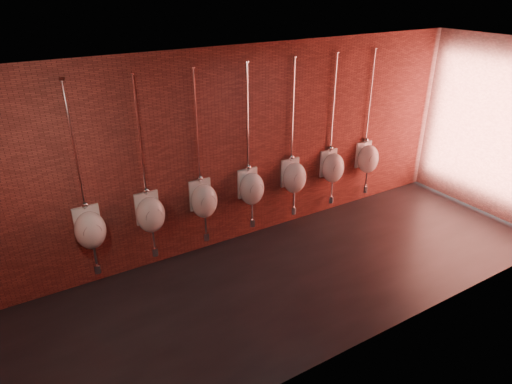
{
  "coord_description": "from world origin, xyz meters",
  "views": [
    {
      "loc": [
        -3.52,
        -4.47,
        4.1
      ],
      "look_at": [
        -0.24,
        0.9,
        1.1
      ],
      "focal_mm": 32.0,
      "sensor_mm": 36.0,
      "label": 1
    }
  ],
  "objects_px": {
    "urinal_1": "(150,214)",
    "urinal_6": "(368,158)",
    "urinal_3": "(252,188)",
    "urinal_5": "(333,167)",
    "urinal_0": "(90,229)",
    "urinal_4": "(294,177)",
    "urinal_2": "(204,200)"
  },
  "relations": [
    {
      "from": "urinal_3",
      "to": "urinal_5",
      "type": "relative_size",
      "value": 1.0
    },
    {
      "from": "urinal_6",
      "to": "urinal_5",
      "type": "bearing_deg",
      "value": 180.0
    },
    {
      "from": "urinal_5",
      "to": "urinal_6",
      "type": "distance_m",
      "value": 0.86
    },
    {
      "from": "urinal_1",
      "to": "urinal_6",
      "type": "xyz_separation_m",
      "value": [
        4.31,
        0.0,
        0.0
      ]
    },
    {
      "from": "urinal_0",
      "to": "urinal_6",
      "type": "relative_size",
      "value": 1.0
    },
    {
      "from": "urinal_0",
      "to": "urinal_3",
      "type": "relative_size",
      "value": 1.0
    },
    {
      "from": "urinal_0",
      "to": "urinal_4",
      "type": "height_order",
      "value": "same"
    },
    {
      "from": "urinal_2",
      "to": "urinal_5",
      "type": "relative_size",
      "value": 1.0
    },
    {
      "from": "urinal_2",
      "to": "urinal_6",
      "type": "distance_m",
      "value": 3.45
    },
    {
      "from": "urinal_6",
      "to": "urinal_2",
      "type": "bearing_deg",
      "value": 180.0
    },
    {
      "from": "urinal_3",
      "to": "urinal_6",
      "type": "bearing_deg",
      "value": 0.0
    },
    {
      "from": "urinal_1",
      "to": "urinal_2",
      "type": "distance_m",
      "value": 0.86
    },
    {
      "from": "urinal_2",
      "to": "urinal_3",
      "type": "bearing_deg",
      "value": 0.0
    },
    {
      "from": "urinal_3",
      "to": "urinal_4",
      "type": "height_order",
      "value": "same"
    },
    {
      "from": "urinal_3",
      "to": "urinal_5",
      "type": "height_order",
      "value": "same"
    },
    {
      "from": "urinal_3",
      "to": "urinal_5",
      "type": "bearing_deg",
      "value": 0.0
    },
    {
      "from": "urinal_4",
      "to": "urinal_6",
      "type": "xyz_separation_m",
      "value": [
        1.72,
        0.0,
        0.0
      ]
    },
    {
      "from": "urinal_5",
      "to": "urinal_6",
      "type": "bearing_deg",
      "value": 0.0
    },
    {
      "from": "urinal_0",
      "to": "urinal_3",
      "type": "bearing_deg",
      "value": 0.0
    },
    {
      "from": "urinal_4",
      "to": "urinal_5",
      "type": "relative_size",
      "value": 1.0
    },
    {
      "from": "urinal_3",
      "to": "urinal_4",
      "type": "distance_m",
      "value": 0.86
    },
    {
      "from": "urinal_2",
      "to": "urinal_4",
      "type": "bearing_deg",
      "value": 0.0
    },
    {
      "from": "urinal_0",
      "to": "urinal_5",
      "type": "xyz_separation_m",
      "value": [
        4.31,
        0.0,
        0.0
      ]
    },
    {
      "from": "urinal_0",
      "to": "urinal_2",
      "type": "bearing_deg",
      "value": 0.0
    },
    {
      "from": "urinal_4",
      "to": "urinal_0",
      "type": "bearing_deg",
      "value": 180.0
    },
    {
      "from": "urinal_1",
      "to": "urinal_5",
      "type": "height_order",
      "value": "same"
    },
    {
      "from": "urinal_0",
      "to": "urinal_1",
      "type": "height_order",
      "value": "same"
    },
    {
      "from": "urinal_4",
      "to": "urinal_6",
      "type": "relative_size",
      "value": 1.0
    },
    {
      "from": "urinal_4",
      "to": "urinal_1",
      "type": "bearing_deg",
      "value": 180.0
    },
    {
      "from": "urinal_1",
      "to": "urinal_0",
      "type": "bearing_deg",
      "value": 180.0
    },
    {
      "from": "urinal_2",
      "to": "urinal_6",
      "type": "xyz_separation_m",
      "value": [
        3.45,
        0.0,
        0.0
      ]
    },
    {
      "from": "urinal_0",
      "to": "urinal_3",
      "type": "distance_m",
      "value": 2.58
    }
  ]
}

